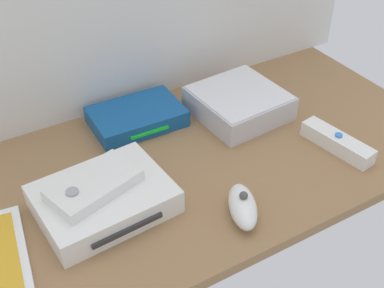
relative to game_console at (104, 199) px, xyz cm
name	(u,v)px	position (x,y,z in cm)	size (l,w,h in cm)	color
ground_plane	(192,165)	(18.63, 3.40, -3.20)	(100.00, 48.00, 2.00)	#936D47
game_console	(104,199)	(0.00, 0.00, 0.00)	(22.02, 17.56, 4.40)	white
mini_computer	(239,103)	(34.85, 12.04, 0.44)	(18.05, 18.05, 5.30)	silver
network_router	(137,117)	(15.13, 19.38, -0.50)	(18.31, 12.73, 3.40)	#145193
remote_wand	(337,142)	(44.10, -7.25, -0.69)	(5.96, 15.19, 3.40)	white
remote_nunchuk	(244,206)	(18.96, -12.67, -0.16)	(8.16, 10.92, 5.10)	white
remote_classic_pad	(94,185)	(-1.12, 0.53, 3.21)	(16.06, 11.71, 2.40)	white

